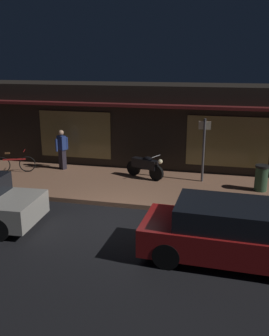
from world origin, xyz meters
The scene contains 9 objects.
ground_plane centered at (0.00, 0.00, 0.00)m, with size 60.00×60.00×0.00m, color black.
sidewalk_slab centered at (0.00, 3.00, 0.07)m, with size 18.00×4.00×0.15m, color #8C6047.
storefront_building centered at (0.00, 6.39, 1.80)m, with size 18.00×3.30×3.60m.
motorcycle centered at (0.15, 3.82, 0.65)m, with size 1.60×0.87×0.97m.
bicycle_parked centered at (-5.22, 3.33, 0.51)m, with size 1.56×0.68×0.91m.
person_photographer centered at (-3.51, 4.25, 1.03)m, with size 0.44×0.57×1.67m.
sign_post centered at (2.33, 3.91, 1.51)m, with size 0.44×0.09×2.40m.
trash_bin centered at (4.41, 3.32, 0.62)m, with size 0.48×0.48×0.93m.
parked_car_across centered at (3.23, -1.54, 0.70)m, with size 4.16×1.91×1.42m.
Camera 1 is at (2.93, -9.85, 4.62)m, focal length 39.89 mm.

